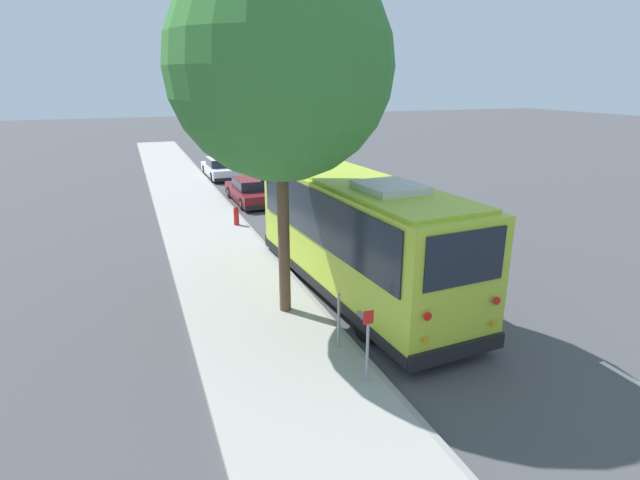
{
  "coord_description": "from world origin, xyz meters",
  "views": [
    {
      "loc": [
        -12.85,
        6.06,
        6.0
      ],
      "look_at": [
        0.85,
        0.81,
        1.3
      ],
      "focal_mm": 28.0,
      "sensor_mm": 36.0,
      "label": 1
    }
  ],
  "objects_px": {
    "parked_sedan_white": "(220,168)",
    "sign_post_near": "(367,346)",
    "fire_hydrant": "(236,216)",
    "parked_sedan_maroon": "(250,191)",
    "street_tree": "(278,50)",
    "sign_post_far": "(339,320)",
    "shuttle_bus": "(357,231)"
  },
  "relations": [
    {
      "from": "parked_sedan_maroon",
      "to": "sign_post_far",
      "type": "height_order",
      "value": "sign_post_far"
    },
    {
      "from": "parked_sedan_maroon",
      "to": "street_tree",
      "type": "bearing_deg",
      "value": 169.49
    },
    {
      "from": "shuttle_bus",
      "to": "fire_hydrant",
      "type": "relative_size",
      "value": 11.61
    },
    {
      "from": "shuttle_bus",
      "to": "sign_post_far",
      "type": "relative_size",
      "value": 7.08
    },
    {
      "from": "shuttle_bus",
      "to": "sign_post_far",
      "type": "height_order",
      "value": "shuttle_bus"
    },
    {
      "from": "shuttle_bus",
      "to": "parked_sedan_white",
      "type": "relative_size",
      "value": 2.0
    },
    {
      "from": "shuttle_bus",
      "to": "fire_hydrant",
      "type": "height_order",
      "value": "shuttle_bus"
    },
    {
      "from": "shuttle_bus",
      "to": "fire_hydrant",
      "type": "distance_m",
      "value": 8.33
    },
    {
      "from": "shuttle_bus",
      "to": "fire_hydrant",
      "type": "xyz_separation_m",
      "value": [
        8.0,
        1.87,
        -1.38
      ]
    },
    {
      "from": "sign_post_near",
      "to": "fire_hydrant",
      "type": "distance_m",
      "value": 12.42
    },
    {
      "from": "shuttle_bus",
      "to": "street_tree",
      "type": "height_order",
      "value": "street_tree"
    },
    {
      "from": "sign_post_near",
      "to": "sign_post_far",
      "type": "distance_m",
      "value": 1.48
    },
    {
      "from": "parked_sedan_white",
      "to": "fire_hydrant",
      "type": "distance_m",
      "value": 12.07
    },
    {
      "from": "street_tree",
      "to": "sign_post_near",
      "type": "distance_m",
      "value": 6.95
    },
    {
      "from": "parked_sedan_maroon",
      "to": "street_tree",
      "type": "height_order",
      "value": "street_tree"
    },
    {
      "from": "sign_post_far",
      "to": "shuttle_bus",
      "type": "bearing_deg",
      "value": -31.63
    },
    {
      "from": "parked_sedan_white",
      "to": "sign_post_far",
      "type": "xyz_separation_m",
      "value": [
        -22.92,
        1.4,
        0.22
      ]
    },
    {
      "from": "shuttle_bus",
      "to": "parked_sedan_white",
      "type": "distance_m",
      "value": 20.03
    },
    {
      "from": "parked_sedan_maroon",
      "to": "sign_post_near",
      "type": "bearing_deg",
      "value": 173.55
    },
    {
      "from": "fire_hydrant",
      "to": "sign_post_near",
      "type": "bearing_deg",
      "value": -179.72
    },
    {
      "from": "parked_sedan_white",
      "to": "sign_post_near",
      "type": "height_order",
      "value": "sign_post_near"
    },
    {
      "from": "shuttle_bus",
      "to": "parked_sedan_maroon",
      "type": "bearing_deg",
      "value": -2.44
    },
    {
      "from": "parked_sedan_maroon",
      "to": "street_tree",
      "type": "relative_size",
      "value": 0.48
    },
    {
      "from": "sign_post_near",
      "to": "parked_sedan_maroon",
      "type": "bearing_deg",
      "value": -5.39
    },
    {
      "from": "shuttle_bus",
      "to": "sign_post_far",
      "type": "bearing_deg",
      "value": 144.92
    },
    {
      "from": "parked_sedan_white",
      "to": "street_tree",
      "type": "relative_size",
      "value": 0.49
    },
    {
      "from": "parked_sedan_maroon",
      "to": "sign_post_near",
      "type": "height_order",
      "value": "sign_post_near"
    },
    {
      "from": "parked_sedan_white",
      "to": "street_tree",
      "type": "bearing_deg",
      "value": 173.39
    },
    {
      "from": "sign_post_far",
      "to": "fire_hydrant",
      "type": "bearing_deg",
      "value": 0.32
    },
    {
      "from": "parked_sedan_white",
      "to": "street_tree",
      "type": "xyz_separation_m",
      "value": [
        -20.46,
        1.96,
        6.08
      ]
    },
    {
      "from": "shuttle_bus",
      "to": "sign_post_near",
      "type": "distance_m",
      "value": 4.86
    },
    {
      "from": "parked_sedan_maroon",
      "to": "fire_hydrant",
      "type": "xyz_separation_m",
      "value": [
        -4.43,
        1.65,
        -0.03
      ]
    }
  ]
}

